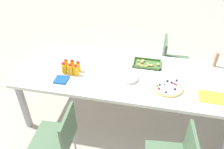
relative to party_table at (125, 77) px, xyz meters
The scene contains 16 objects.
ground_plane 0.69m from the party_table, ahead, with size 12.00×12.00×0.00m, color #B2A899.
party_table is the anchor object (origin of this frame).
chair_far_right 1.01m from the party_table, 54.32° to the left, with size 0.41×0.41×0.83m.
chair_near_left 1.02m from the party_table, 122.39° to the right, with size 0.42×0.42×0.83m.
juice_bottle_0 0.73m from the party_table, 169.51° to the right, with size 0.06×0.06×0.15m.
juice_bottle_1 0.66m from the party_table, 167.83° to the right, with size 0.06×0.06×0.14m.
juice_bottle_2 0.59m from the party_table, 166.35° to the right, with size 0.06×0.06×0.14m.
juice_bottle_3 0.73m from the party_table, behind, with size 0.05×0.05×0.14m.
juice_bottle_4 0.65m from the party_table, behind, with size 0.05×0.05×0.14m.
juice_bottle_5 0.58m from the party_table, behind, with size 0.06×0.06×0.14m.
fruit_pizza 0.52m from the party_table, 16.35° to the right, with size 0.36×0.36×0.05m.
snack_tray 0.34m from the party_table, 45.61° to the left, with size 0.34×0.21×0.04m.
plate_stack 0.14m from the party_table, 58.60° to the right, with size 0.20×0.20×0.04m.
napkin_stack 0.75m from the party_table, 158.99° to the right, with size 0.15×0.15×0.02m, color #194CA5.
cardboard_tube 1.13m from the party_table, 19.96° to the left, with size 0.04×0.04×0.19m, color #9E7A56.
paper_folder 0.98m from the party_table, 13.35° to the right, with size 0.26×0.20×0.01m, color yellow.
Camera 1 is at (0.29, -2.18, 2.41)m, focal length 37.09 mm.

